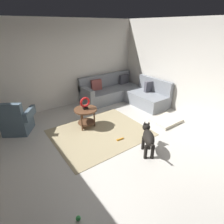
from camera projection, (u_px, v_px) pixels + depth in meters
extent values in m
cube|color=beige|center=(111.00, 150.00, 4.04)|extent=(6.00, 6.00, 0.10)
cube|color=silver|center=(56.00, 66.00, 5.56)|extent=(6.00, 0.12, 2.70)
cube|color=silver|center=(197.00, 71.00, 4.98)|extent=(0.12, 6.00, 2.70)
cube|color=tan|center=(100.00, 133.00, 4.60)|extent=(2.30, 1.90, 0.01)
cube|color=gray|center=(111.00, 94.00, 6.59)|extent=(2.20, 0.85, 0.42)
cube|color=gray|center=(106.00, 80.00, 6.65)|extent=(2.20, 0.14, 0.46)
cube|color=gray|center=(147.00, 99.00, 6.12)|extent=(0.85, 1.40, 0.42)
cube|color=gray|center=(155.00, 85.00, 6.12)|extent=(0.14, 1.40, 0.46)
cube|color=gray|center=(86.00, 91.00, 5.91)|extent=(0.16, 0.85, 0.22)
cube|color=#4C4C56|center=(124.00, 79.00, 6.96)|extent=(0.38, 0.14, 0.39)
cube|color=#994C47|center=(96.00, 85.00, 6.30)|extent=(0.39, 0.18, 0.39)
cube|color=#4C4C56|center=(150.00, 87.00, 6.14)|extent=(0.39, 0.18, 0.38)
cube|color=#4C6070|center=(18.00, 124.00, 4.59)|extent=(0.83, 0.83, 0.40)
cube|color=#4C6070|center=(9.00, 113.00, 4.17)|extent=(0.58, 0.44, 0.48)
cube|color=#4C6070|center=(1.00, 114.00, 4.44)|extent=(0.41, 0.56, 0.22)
cube|color=#4C6070|center=(30.00, 113.00, 4.47)|extent=(0.41, 0.56, 0.22)
cylinder|color=brown|center=(86.00, 110.00, 4.64)|extent=(0.60, 0.60, 0.04)
cylinder|color=brown|center=(86.00, 122.00, 4.81)|extent=(0.45, 0.45, 0.02)
cylinder|color=brown|center=(82.00, 116.00, 4.92)|extent=(0.04, 0.04, 0.50)
cylinder|color=brown|center=(82.00, 122.00, 4.59)|extent=(0.04, 0.04, 0.50)
cylinder|color=brown|center=(94.00, 118.00, 4.78)|extent=(0.04, 0.04, 0.50)
cube|color=black|center=(85.00, 108.00, 4.62)|extent=(0.12, 0.08, 0.05)
torus|color=red|center=(85.00, 102.00, 4.55)|extent=(0.28, 0.06, 0.28)
cube|color=beige|center=(166.00, 121.00, 5.10)|extent=(0.80, 0.60, 0.09)
cylinder|color=black|center=(143.00, 143.00, 3.94)|extent=(0.07, 0.07, 0.32)
cylinder|color=black|center=(149.00, 143.00, 3.95)|extent=(0.07, 0.07, 0.32)
cylinder|color=black|center=(146.00, 152.00, 3.66)|extent=(0.07, 0.07, 0.32)
cylinder|color=black|center=(153.00, 152.00, 3.66)|extent=(0.07, 0.07, 0.32)
ellipsoid|color=black|center=(149.00, 138.00, 3.70)|extent=(0.48, 0.55, 0.24)
sphere|color=black|center=(146.00, 127.00, 3.94)|extent=(0.17, 0.17, 0.17)
ellipsoid|color=black|center=(146.00, 126.00, 4.01)|extent=(0.13, 0.14, 0.07)
cone|color=black|center=(145.00, 123.00, 3.88)|extent=(0.06, 0.06, 0.07)
cone|color=black|center=(149.00, 123.00, 3.88)|extent=(0.06, 0.06, 0.07)
cylinder|color=black|center=(152.00, 145.00, 3.40)|extent=(0.15, 0.18, 0.16)
sphere|color=green|center=(78.00, 218.00, 2.53)|extent=(0.07, 0.07, 0.07)
cylinder|color=orange|center=(120.00, 139.00, 4.30)|extent=(0.19, 0.07, 0.05)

